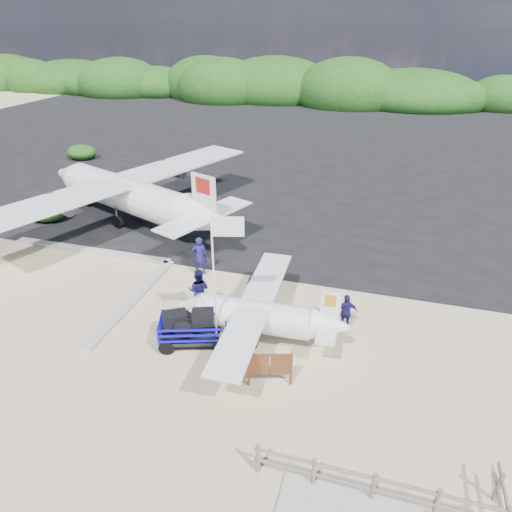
{
  "coord_description": "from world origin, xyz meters",
  "views": [
    {
      "loc": [
        5.27,
        -12.89,
        10.92
      ],
      "look_at": [
        0.46,
        3.44,
        1.95
      ],
      "focal_mm": 32.0,
      "sensor_mm": 36.0,
      "label": 1
    }
  ],
  "objects_px": {
    "baggage_cart": "(195,343)",
    "flagpole": "(217,346)",
    "crew_a": "(200,256)",
    "aircraft_small": "(240,125)",
    "signboard": "(269,384)",
    "crew_b": "(199,290)",
    "crew_c": "(346,313)"
  },
  "relations": [
    {
      "from": "flagpole",
      "to": "crew_a",
      "type": "height_order",
      "value": "flagpole"
    },
    {
      "from": "crew_a",
      "to": "crew_c",
      "type": "bearing_deg",
      "value": 137.68
    },
    {
      "from": "signboard",
      "to": "crew_a",
      "type": "relative_size",
      "value": 0.82
    },
    {
      "from": "crew_b",
      "to": "aircraft_small",
      "type": "distance_m",
      "value": 36.75
    },
    {
      "from": "signboard",
      "to": "aircraft_small",
      "type": "relative_size",
      "value": 0.24
    },
    {
      "from": "flagpole",
      "to": "aircraft_small",
      "type": "distance_m",
      "value": 39.14
    },
    {
      "from": "aircraft_small",
      "to": "crew_b",
      "type": "bearing_deg",
      "value": 103.52
    },
    {
      "from": "crew_b",
      "to": "signboard",
      "type": "bearing_deg",
      "value": 132.42
    },
    {
      "from": "flagpole",
      "to": "crew_a",
      "type": "distance_m",
      "value": 5.64
    },
    {
      "from": "crew_a",
      "to": "crew_c",
      "type": "distance_m",
      "value": 7.53
    },
    {
      "from": "signboard",
      "to": "crew_a",
      "type": "height_order",
      "value": "crew_a"
    },
    {
      "from": "crew_a",
      "to": "aircraft_small",
      "type": "xyz_separation_m",
      "value": [
        -8.72,
        32.58,
        -0.97
      ]
    },
    {
      "from": "signboard",
      "to": "crew_b",
      "type": "xyz_separation_m",
      "value": [
        -3.93,
        3.42,
        0.95
      ]
    },
    {
      "from": "crew_c",
      "to": "crew_b",
      "type": "bearing_deg",
      "value": -21.17
    },
    {
      "from": "signboard",
      "to": "flagpole",
      "type": "bearing_deg",
      "value": 132.64
    },
    {
      "from": "flagpole",
      "to": "crew_b",
      "type": "distance_m",
      "value": 2.75
    },
    {
      "from": "baggage_cart",
      "to": "flagpole",
      "type": "xyz_separation_m",
      "value": [
        0.87,
        0.08,
        0.0
      ]
    },
    {
      "from": "signboard",
      "to": "crew_b",
      "type": "height_order",
      "value": "crew_b"
    },
    {
      "from": "crew_a",
      "to": "aircraft_small",
      "type": "relative_size",
      "value": 0.29
    },
    {
      "from": "crew_a",
      "to": "aircraft_small",
      "type": "distance_m",
      "value": 33.74
    },
    {
      "from": "baggage_cart",
      "to": "flagpole",
      "type": "distance_m",
      "value": 0.87
    },
    {
      "from": "crew_b",
      "to": "aircraft_small",
      "type": "relative_size",
      "value": 0.28
    },
    {
      "from": "signboard",
      "to": "crew_b",
      "type": "bearing_deg",
      "value": 121.37
    },
    {
      "from": "aircraft_small",
      "to": "crew_a",
      "type": "bearing_deg",
      "value": 102.94
    },
    {
      "from": "baggage_cart",
      "to": "crew_b",
      "type": "distance_m",
      "value": 2.43
    },
    {
      "from": "crew_b",
      "to": "aircraft_small",
      "type": "xyz_separation_m",
      "value": [
        -9.86,
        35.39,
        -0.95
      ]
    },
    {
      "from": "flagpole",
      "to": "baggage_cart",
      "type": "bearing_deg",
      "value": -175.08
    },
    {
      "from": "flagpole",
      "to": "signboard",
      "type": "xyz_separation_m",
      "value": [
        2.38,
        -1.36,
        0.0
      ]
    },
    {
      "from": "signboard",
      "to": "baggage_cart",
      "type": "bearing_deg",
      "value": 140.82
    },
    {
      "from": "baggage_cart",
      "to": "aircraft_small",
      "type": "xyz_separation_m",
      "value": [
        -10.54,
        37.52,
        0.0
      ]
    },
    {
      "from": "aircraft_small",
      "to": "flagpole",
      "type": "bearing_deg",
      "value": 104.9
    },
    {
      "from": "signboard",
      "to": "crew_a",
      "type": "bearing_deg",
      "value": 111.52
    }
  ]
}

